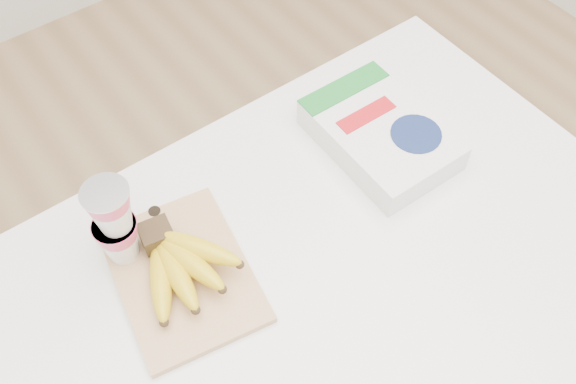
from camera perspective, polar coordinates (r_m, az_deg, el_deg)
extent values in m
cube|color=tan|center=(0.99, -9.32, -7.26)|extent=(0.23, 0.29, 0.01)
cube|color=#382816|center=(1.00, -11.61, -3.78)|extent=(0.05, 0.05, 0.03)
ellipsoid|color=gold|center=(0.97, -11.25, -7.65)|extent=(0.09, 0.15, 0.04)
sphere|color=#382816|center=(0.94, -10.96, -11.31)|extent=(0.01, 0.01, 0.01)
ellipsoid|color=gold|center=(0.97, -9.92, -7.08)|extent=(0.05, 0.15, 0.04)
sphere|color=#382816|center=(0.93, -8.21, -10.35)|extent=(0.01, 0.01, 0.01)
ellipsoid|color=gold|center=(0.96, -8.77, -6.14)|extent=(0.06, 0.15, 0.04)
sphere|color=#382816|center=(0.94, -5.87, -8.61)|extent=(0.01, 0.01, 0.01)
ellipsoid|color=gold|center=(0.97, -7.99, -4.98)|extent=(0.10, 0.14, 0.04)
sphere|color=#382816|center=(0.95, -4.32, -6.44)|extent=(0.01, 0.01, 0.01)
cylinder|color=silver|center=(0.89, -16.03, -0.05)|extent=(0.07, 0.07, 0.00)
cube|color=white|center=(1.13, 8.20, 5.04)|extent=(0.18, 0.26, 0.05)
cube|color=#1A7829|center=(1.16, 5.00, 9.20)|extent=(0.17, 0.05, 0.00)
cylinder|color=#14214C|center=(1.10, 11.32, 5.09)|extent=(0.09, 0.09, 0.00)
cube|color=red|center=(1.11, 6.97, 6.82)|extent=(0.11, 0.03, 0.00)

